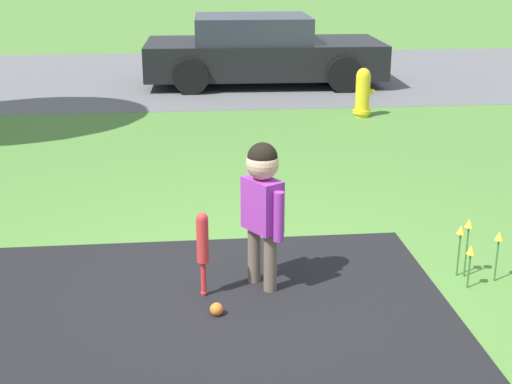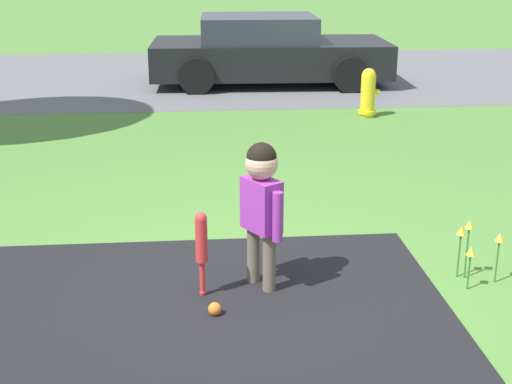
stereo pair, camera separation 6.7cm
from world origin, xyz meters
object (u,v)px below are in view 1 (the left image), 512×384
object	(u,v)px
fire_hydrant	(363,93)
parked_car	(261,51)
child	(262,195)
sports_ball	(217,309)
baseball_bat	(203,243)

from	to	relation	value
fire_hydrant	parked_car	distance (m)	2.89
child	sports_ball	size ratio (longest dim) A/B	11.88
sports_ball	parked_car	distance (m)	8.12
child	fire_hydrant	world-z (taller)	child
child	baseball_bat	world-z (taller)	child
child	parked_car	xyz separation A→B (m)	(0.82, 7.65, -0.11)
sports_ball	fire_hydrant	distance (m)	5.81
baseball_bat	parked_car	size ratio (longest dim) A/B	0.15
baseball_bat	sports_ball	world-z (taller)	baseball_bat
sports_ball	parked_car	bearing A→B (deg)	81.87
child	fire_hydrant	xyz separation A→B (m)	(1.91, 4.98, -0.32)
child	fire_hydrant	bearing A→B (deg)	127.28
baseball_bat	parked_car	distance (m)	7.85
parked_car	child	bearing A→B (deg)	-94.23
fire_hydrant	parked_car	xyz separation A→B (m)	(-1.09, 2.67, 0.21)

